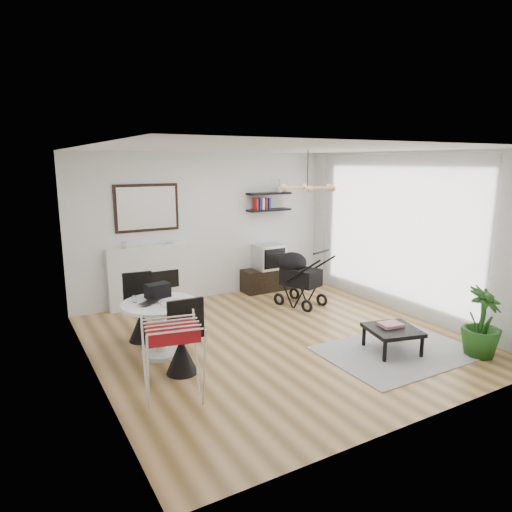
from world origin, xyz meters
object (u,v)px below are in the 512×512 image
drying_rack (173,361)px  coffee_table (393,331)px  potted_plant (482,322)px  fireplace (151,269)px  tv_console (271,279)px  dining_table (160,320)px  stroller (298,280)px  crt_tv (269,256)px

drying_rack → coffee_table: size_ratio=1.18×
potted_plant → coffee_table: bearing=144.4°
coffee_table → potted_plant: size_ratio=0.84×
fireplace → tv_console: (2.39, -0.14, -0.46)m
fireplace → tv_console: size_ratio=1.82×
coffee_table → potted_plant: potted_plant is taller
dining_table → drying_rack: (-0.27, -1.28, -0.00)m
stroller → coffee_table: 2.37m
fireplace → stroller: 2.62m
dining_table → fireplace: bearing=76.1°
crt_tv → dining_table: (-2.86, -1.97, -0.21)m
drying_rack → stroller: 3.80m
drying_rack → coffee_table: bearing=8.0°
fireplace → stroller: fireplace is taller
dining_table → coffee_table: (2.74, -1.45, -0.18)m
crt_tv → coffee_table: (-0.11, -3.42, -0.39)m
fireplace → potted_plant: 5.27m
crt_tv → coffee_table: 3.44m
tv_console → potted_plant: potted_plant is taller
stroller → potted_plant: bearing=-94.7°
coffee_table → drying_rack: bearing=176.7°
stroller → potted_plant: (0.83, -3.02, 0.01)m
drying_rack → stroller: stroller is taller
crt_tv → drying_rack: (-3.13, -3.25, -0.21)m
fireplace → coffee_table: 4.22m
stroller → coffee_table: size_ratio=1.37×
drying_rack → potted_plant: size_ratio=0.98×
fireplace → coffee_table: (2.22, -3.57, -0.38)m
dining_table → stroller: size_ratio=0.94×
dining_table → coffee_table: size_ratio=1.29×
fireplace → drying_rack: 3.49m
tv_console → stroller: size_ratio=1.12×
drying_rack → fireplace: bearing=88.1°
dining_table → potted_plant: (3.67, -2.11, -0.02)m
fireplace → dining_table: fireplace is taller
fireplace → drying_rack: (-0.80, -3.39, -0.21)m
dining_table → drying_rack: size_ratio=1.10×
stroller → potted_plant: 3.14m
stroller → potted_plant: size_ratio=1.15×
fireplace → tv_console: bearing=-3.4°
dining_table → stroller: stroller is taller
coffee_table → stroller: bearing=87.7°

